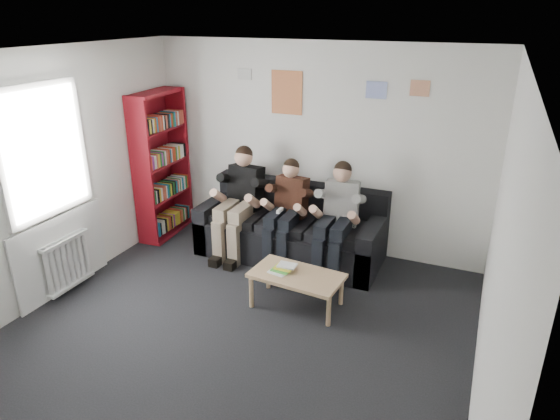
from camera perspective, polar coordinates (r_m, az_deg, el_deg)
name	(u,v)px	position (r m, az deg, el deg)	size (l,w,h in m)	color
room_shell	(219,217)	(4.39, -6.98, -0.83)	(5.00, 5.00, 5.00)	black
sofa	(291,232)	(6.55, 1.31, -2.48)	(2.37, 0.97, 0.92)	black
bookshelf	(162,165)	(7.16, -13.33, 4.98)	(0.31, 0.92, 2.04)	maroon
coffee_table	(297,278)	(5.44, 1.92, -7.76)	(0.98, 0.54, 0.39)	tan
game_cases	(283,269)	(5.45, 0.30, -6.71)	(0.26, 0.24, 0.06)	silver
person_left	(238,203)	(6.48, -4.79, 0.83)	(0.43, 0.92, 1.42)	black
person_middle	(285,213)	(6.23, 0.62, -0.33)	(0.38, 0.82, 1.33)	#452317
person_right	(336,220)	(6.02, 6.42, -1.13)	(0.41, 0.87, 1.37)	white
radiator	(68,263)	(6.22, -23.09, -5.56)	(0.10, 0.64, 0.60)	white
window	(53,207)	(6.01, -24.53, 0.36)	(0.05, 1.30, 2.36)	white
poster_large	(287,93)	(6.54, 0.78, 13.27)	(0.42, 0.01, 0.55)	gold
poster_blue	(376,90)	(6.18, 10.96, 13.31)	(0.25, 0.01, 0.20)	#4773F1
poster_pink	(420,88)	(6.08, 15.70, 13.25)	(0.22, 0.01, 0.18)	#BC3A80
poster_sign	(245,74)	(6.76, -4.08, 15.22)	(0.20, 0.01, 0.14)	silver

